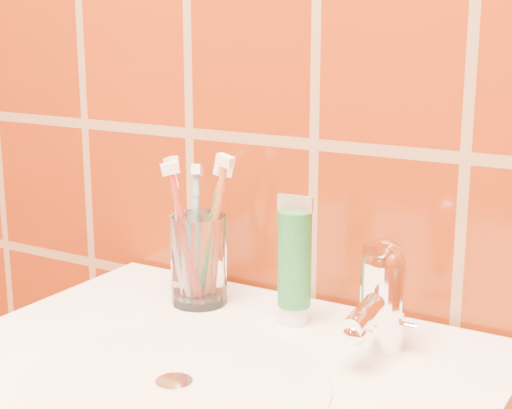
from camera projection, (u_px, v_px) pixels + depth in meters
The scene contains 8 objects.
glass_tumbler at pixel (199, 260), 0.95m from camera, with size 0.07×0.07×0.11m, color white.
toothpaste_tube at pixel (294, 265), 0.88m from camera, with size 0.04×0.04×0.15m.
faucet at pixel (381, 292), 0.81m from camera, with size 0.05×0.11×0.12m.
toothbrush_0 at pixel (185, 236), 0.93m from camera, with size 0.05×0.05×0.18m, color #B62E27, non-canonical shape.
toothbrush_1 at pixel (194, 233), 0.97m from camera, with size 0.04×0.07×0.17m, color #699DBA, non-canonical shape.
toothbrush_2 at pixel (182, 231), 0.96m from camera, with size 0.07×0.05×0.18m, color white, non-canonical shape.
toothbrush_3 at pixel (210, 234), 0.96m from camera, with size 0.04×0.05×0.17m, color #1F7545, non-canonical shape.
toothbrush_4 at pixel (214, 231), 0.94m from camera, with size 0.06×0.03×0.19m, color #CB5823, non-canonical shape.
Camera 1 is at (0.41, 0.36, 1.19)m, focal length 55.00 mm.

